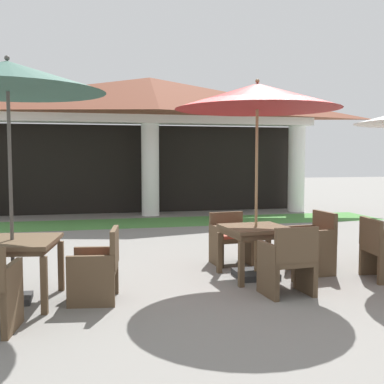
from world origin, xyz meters
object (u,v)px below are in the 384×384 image
(patio_chair_near_foreground_south, at_px, (288,262))
(patio_chair_near_foreground_north, at_px, (231,239))
(patio_chair_near_foreground_east, at_px, (313,244))
(patio_table_mid_left, at_px, (12,248))
(patio_table_near_foreground, at_px, (256,234))
(patio_umbrella_near_foreground, at_px, (257,99))
(patio_chair_mid_left_east, at_px, (97,268))
(patio_umbrella_mid_left, at_px, (8,78))

(patio_chair_near_foreground_south, bearing_deg, patio_chair_near_foreground_north, 90.00)
(patio_chair_near_foreground_east, xyz_separation_m, patio_table_mid_left, (-4.15, -0.55, 0.24))
(patio_table_near_foreground, height_order, patio_umbrella_near_foreground, patio_umbrella_near_foreground)
(patio_table_near_foreground, relative_size, patio_umbrella_near_foreground, 0.34)
(patio_chair_near_foreground_south, relative_size, patio_chair_near_foreground_east, 0.97)
(patio_chair_near_foreground_north, bearing_deg, patio_table_mid_left, 18.95)
(patio_umbrella_near_foreground, bearing_deg, patio_chair_near_foreground_north, 95.04)
(patio_table_near_foreground, height_order, patio_chair_near_foreground_north, patio_chair_near_foreground_north)
(patio_umbrella_near_foreground, relative_size, patio_chair_near_foreground_south, 3.18)
(patio_chair_mid_left_east, bearing_deg, patio_chair_near_foreground_north, -46.15)
(patio_chair_near_foreground_east, bearing_deg, patio_table_near_foreground, 90.00)
(patio_table_mid_left, height_order, patio_umbrella_mid_left, patio_umbrella_mid_left)
(patio_umbrella_near_foreground, relative_size, patio_umbrella_mid_left, 0.97)
(patio_chair_near_foreground_east, bearing_deg, patio_chair_mid_left_east, 97.28)
(patio_table_near_foreground, relative_size, patio_chair_mid_left_east, 1.08)
(patio_table_mid_left, height_order, patio_chair_mid_left_east, patio_chair_mid_left_east)
(patio_chair_near_foreground_south, bearing_deg, patio_umbrella_near_foreground, 90.00)
(patio_table_near_foreground, relative_size, patio_chair_near_foreground_east, 1.04)
(patio_table_near_foreground, distance_m, patio_table_mid_left, 3.25)
(patio_umbrella_near_foreground, distance_m, patio_chair_near_foreground_south, 2.31)
(patio_umbrella_near_foreground, xyz_separation_m, patio_chair_mid_left_east, (-2.25, -0.61, -2.14))
(patio_chair_near_foreground_east, distance_m, patio_table_mid_left, 4.20)
(patio_chair_near_foreground_south, bearing_deg, patio_table_mid_left, 166.98)
(patio_umbrella_near_foreground, height_order, patio_chair_mid_left_east, patio_umbrella_near_foreground)
(patio_chair_near_foreground_east, bearing_deg, patio_table_mid_left, 92.51)
(patio_umbrella_mid_left, bearing_deg, patio_table_near_foreground, 8.27)
(patio_chair_near_foreground_north, height_order, patio_chair_near_foreground_east, patio_chair_near_foreground_east)
(patio_table_near_foreground, xyz_separation_m, patio_chair_near_foreground_south, (0.08, -0.93, -0.21))
(patio_umbrella_near_foreground, bearing_deg, patio_umbrella_mid_left, -171.73)
(patio_table_near_foreground, bearing_deg, patio_chair_near_foreground_south, -84.96)
(patio_table_mid_left, bearing_deg, patio_chair_near_foreground_east, 7.54)
(patio_chair_near_foreground_east, relative_size, patio_umbrella_mid_left, 0.32)
(patio_table_mid_left, bearing_deg, patio_umbrella_mid_left, -3.58)
(patio_umbrella_near_foreground, relative_size, patio_table_mid_left, 2.47)
(patio_chair_near_foreground_south, relative_size, patio_umbrella_mid_left, 0.31)
(patio_chair_near_foreground_south, xyz_separation_m, patio_chair_mid_left_east, (-2.33, 0.32, -0.03))
(patio_table_mid_left, distance_m, patio_umbrella_mid_left, 1.97)
(patio_umbrella_near_foreground, relative_size, patio_chair_near_foreground_east, 3.09)
(patio_table_mid_left, bearing_deg, patio_chair_mid_left_east, -8.41)
(patio_table_near_foreground, bearing_deg, patio_umbrella_near_foreground, -153.43)
(patio_table_near_foreground, distance_m, patio_umbrella_mid_left, 3.82)
(patio_chair_near_foreground_south, relative_size, patio_chair_mid_left_east, 1.01)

